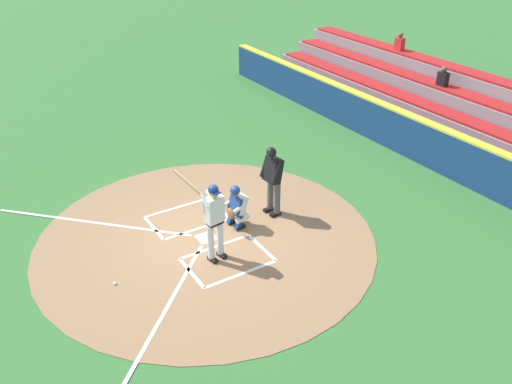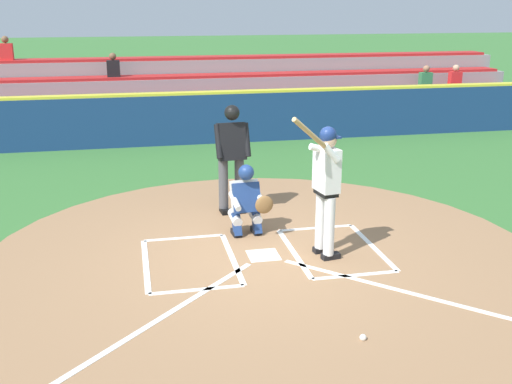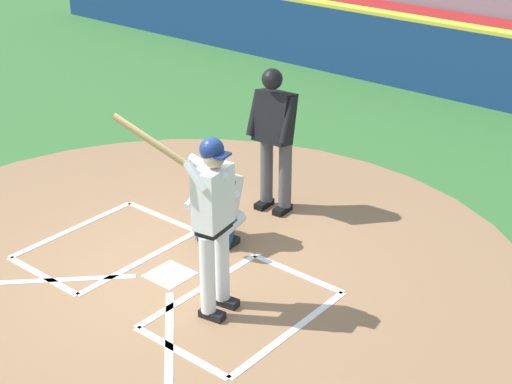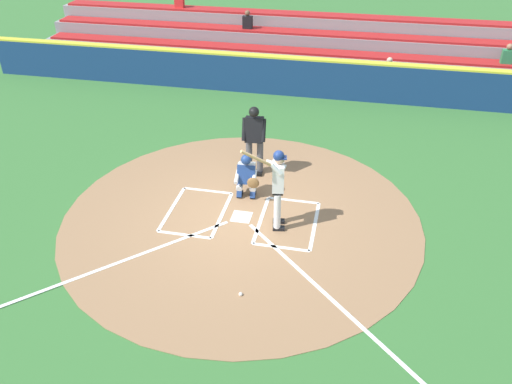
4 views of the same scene
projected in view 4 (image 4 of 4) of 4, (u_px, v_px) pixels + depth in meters
The scene contains 9 objects.
ground_plane at pixel (241, 217), 11.61m from camera, with size 120.00×120.00×0.00m, color #387033.
dirt_circle at pixel (241, 217), 11.61m from camera, with size 8.00×8.00×0.01m, color #99704C.
home_plate_and_chalk at pixel (232, 240), 10.88m from camera, with size 7.93×4.91×0.01m.
batter at pixel (278, 184), 10.71m from camera, with size 0.87×0.84×2.13m.
catcher at pixel (247, 175), 12.03m from camera, with size 0.62×0.61×1.13m.
plate_umpire at pixel (254, 136), 12.66m from camera, with size 0.60×0.44×1.86m.
baseball at pixel (241, 294), 9.49m from camera, with size 0.07×0.07×0.07m, color white.
backstop_wall at pixel (292, 76), 17.45m from camera, with size 22.00×0.36×1.31m.
bleacher_stand at pixel (302, 51), 19.65m from camera, with size 20.00×3.40×2.55m.
Camera 4 is at (-2.26, 9.21, 6.72)m, focal length 36.22 mm.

